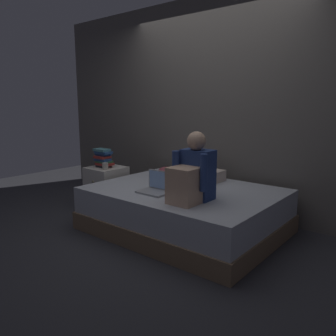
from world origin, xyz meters
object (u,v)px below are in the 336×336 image
(bed, at_px, (184,210))
(nightstand, at_px, (107,187))
(mug, at_px, (105,166))
(clothes_pile, at_px, (170,172))
(pillow, at_px, (198,175))
(book_stack, at_px, (103,158))
(laptop, at_px, (156,187))
(person_sitting, at_px, (192,175))

(bed, relative_size, nightstand, 3.62)
(mug, bearing_deg, clothes_pile, 34.85)
(nightstand, distance_m, pillow, 1.28)
(nightstand, height_order, book_stack, book_stack)
(clothes_pile, bearing_deg, mug, -145.15)
(laptop, bearing_deg, book_stack, 165.78)
(bed, distance_m, laptop, 0.45)
(bed, height_order, nightstand, nightstand)
(clothes_pile, bearing_deg, pillow, 13.64)
(person_sitting, bearing_deg, pillow, 120.44)
(person_sitting, height_order, mug, person_sitting)
(bed, distance_m, nightstand, 1.30)
(bed, relative_size, pillow, 3.57)
(laptop, distance_m, clothes_pile, 0.76)
(pillow, bearing_deg, clothes_pile, -166.36)
(mug, bearing_deg, nightstand, 137.31)
(person_sitting, xyz_separation_m, laptop, (-0.46, 0.01, -0.20))
(laptop, distance_m, pillow, 0.76)
(person_sitting, xyz_separation_m, pillow, (-0.45, 0.77, -0.19))
(bed, bearing_deg, pillow, 105.41)
(book_stack, distance_m, mug, 0.20)
(person_sitting, height_order, book_stack, person_sitting)
(nightstand, bearing_deg, clothes_pile, 23.57)
(bed, height_order, mug, mug)
(pillow, distance_m, clothes_pile, 0.38)
(mug, bearing_deg, book_stack, 146.79)
(bed, distance_m, clothes_pile, 0.68)
(bed, bearing_deg, laptop, -112.85)
(laptop, relative_size, book_stack, 1.31)
(person_sitting, height_order, pillow, person_sitting)
(person_sitting, bearing_deg, nightstand, 168.59)
(nightstand, xyz_separation_m, pillow, (1.18, 0.44, 0.26))
(book_stack, xyz_separation_m, mug, (0.15, -0.10, -0.08))
(book_stack, bearing_deg, bed, 0.52)
(person_sitting, distance_m, pillow, 0.91)
(mug, bearing_deg, laptop, -11.01)
(nightstand, bearing_deg, book_stack, -138.48)
(mug, bearing_deg, bed, 5.46)
(bed, height_order, person_sitting, person_sitting)
(laptop, relative_size, mug, 3.56)
(laptop, height_order, pillow, laptop)
(pillow, bearing_deg, mug, -151.76)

